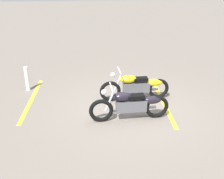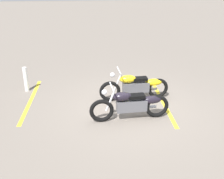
# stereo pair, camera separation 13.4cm
# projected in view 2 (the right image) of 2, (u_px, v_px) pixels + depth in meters

# --- Properties ---
(ground_plane) EXTENTS (60.00, 60.00, 0.00)m
(ground_plane) POSITION_uv_depth(u_px,v_px,m) (132.00, 108.00, 8.21)
(ground_plane) COLOR slate
(motorcycle_bright_foreground) EXTENTS (2.23, 0.62, 1.04)m
(motorcycle_bright_foreground) POSITION_uv_depth(u_px,v_px,m) (136.00, 86.00, 8.61)
(motorcycle_bright_foreground) COLOR black
(motorcycle_bright_foreground) RESTS_ON ground
(motorcycle_dark_foreground) EXTENTS (2.23, 0.62, 1.04)m
(motorcycle_dark_foreground) POSITION_uv_depth(u_px,v_px,m) (132.00, 104.00, 7.46)
(motorcycle_dark_foreground) COLOR black
(motorcycle_dark_foreground) RESTS_ON ground
(bollard_post) EXTENTS (0.14, 0.14, 0.85)m
(bollard_post) POSITION_uv_depth(u_px,v_px,m) (26.00, 79.00, 9.22)
(bollard_post) COLOR white
(bollard_post) RESTS_ON ground
(parking_stripe_near) EXTENTS (0.17, 3.20, 0.01)m
(parking_stripe_near) POSITION_uv_depth(u_px,v_px,m) (163.00, 102.00, 8.62)
(parking_stripe_near) COLOR yellow
(parking_stripe_near) RESTS_ON ground
(parking_stripe_mid) EXTENTS (0.17, 3.20, 0.01)m
(parking_stripe_mid) POSITION_uv_depth(u_px,v_px,m) (31.00, 100.00, 8.72)
(parking_stripe_mid) COLOR yellow
(parking_stripe_mid) RESTS_ON ground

